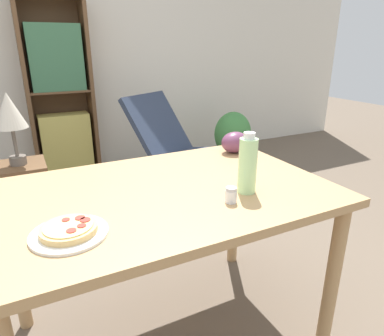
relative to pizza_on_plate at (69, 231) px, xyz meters
The scene contains 11 objects.
wall_back 2.92m from the pizza_on_plate, 85.10° to the left, with size 8.00×0.05×2.60m.
dining_table 0.45m from the pizza_on_plate, 26.02° to the left, with size 1.33×0.87×0.76m.
pizza_on_plate is the anchor object (origin of this frame).
grape_bunch 1.04m from the pizza_on_plate, 27.58° to the left, with size 0.15×0.12×0.11m.
drink_bottle 0.68m from the pizza_on_plate, ahead, with size 0.07×0.07×0.24m.
salt_shaker 0.57m from the pizza_on_plate, ahead, with size 0.04×0.04×0.06m.
lounge_chair_far 2.14m from the pizza_on_plate, 57.58° to the left, with size 0.82×0.94×0.88m.
bookshelf 2.70m from the pizza_on_plate, 83.42° to the left, with size 0.62×0.31×1.74m.
side_table 1.64m from the pizza_on_plate, 95.12° to the left, with size 0.34×0.34×0.53m.
table_lamp 1.56m from the pizza_on_plate, 95.12° to the left, with size 0.21×0.21×0.49m.
potted_plant_floor 3.03m from the pizza_on_plate, 46.78° to the left, with size 0.43×0.37×0.60m.
Camera 1 is at (-0.32, -1.23, 1.32)m, focal length 32.00 mm.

